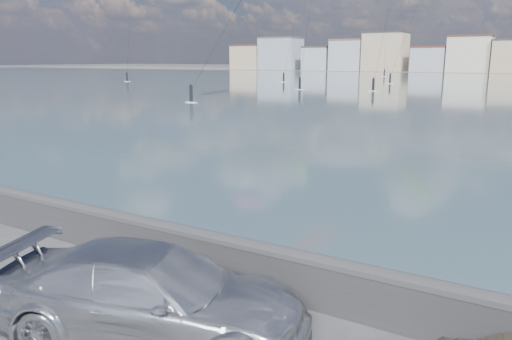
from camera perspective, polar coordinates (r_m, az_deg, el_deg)
The scene contains 3 objects.
ground at distance 9.75m, azimuth -18.22°, elevation -16.58°, with size 700.00×700.00×0.00m, color #333335.
seawall at distance 11.24m, azimuth -7.90°, elevation -8.75°, with size 400.00×0.36×1.08m.
car_silver at distance 8.81m, azimuth -11.68°, elevation -13.77°, with size 2.18×5.36×1.56m, color silver.
Camera 1 is at (6.66, -5.39, 4.65)m, focal length 35.00 mm.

